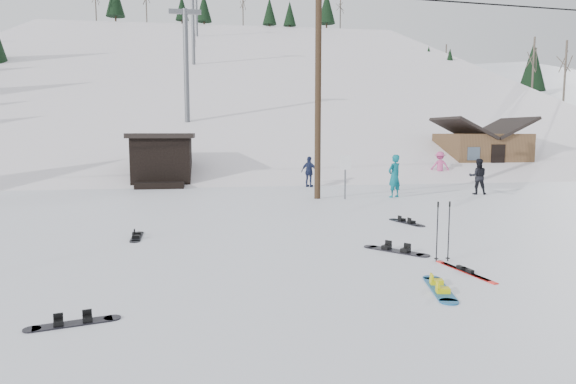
{
  "coord_description": "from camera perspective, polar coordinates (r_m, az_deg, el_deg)",
  "views": [
    {
      "loc": [
        -2.51,
        -7.19,
        2.82
      ],
      "look_at": [
        -0.68,
        4.75,
        1.4
      ],
      "focal_mm": 32.0,
      "sensor_mm": 36.0,
      "label": 1
    }
  ],
  "objects": [
    {
      "name": "ground",
      "position": [
        8.12,
        10.15,
        -13.73
      ],
      "size": [
        200.0,
        200.0,
        0.0
      ],
      "primitive_type": "plane",
      "color": "white",
      "rests_on": "ground"
    },
    {
      "name": "ski_slope",
      "position": [
        63.98,
        -6.26,
        -6.73
      ],
      "size": [
        60.0,
        85.24,
        65.97
      ],
      "primitive_type": "cube",
      "rotation": [
        0.31,
        0.0,
        0.0
      ],
      "color": "white",
      "rests_on": "ground"
    },
    {
      "name": "ridge_right",
      "position": [
        71.43,
        26.18,
        -5.15
      ],
      "size": [
        45.66,
        93.98,
        54.59
      ],
      "primitive_type": "cube",
      "rotation": [
        0.21,
        -0.05,
        -0.12
      ],
      "color": "white",
      "rests_on": "ground"
    },
    {
      "name": "treeline_right",
      "position": [
        62.53,
        29.37,
        3.26
      ],
      "size": [
        20.0,
        60.0,
        10.0
      ],
      "primitive_type": null,
      "color": "black",
      "rests_on": "ground"
    },
    {
      "name": "treeline_crest",
      "position": [
        93.26,
        -7.19,
        4.92
      ],
      "size": [
        50.0,
        6.0,
        10.0
      ],
      "primitive_type": null,
      "color": "black",
      "rests_on": "ski_slope"
    },
    {
      "name": "utility_pole",
      "position": [
        21.74,
        3.36,
        11.6
      ],
      "size": [
        2.0,
        0.26,
        9.0
      ],
      "color": "#3A2819",
      "rests_on": "ground"
    },
    {
      "name": "trail_sign",
      "position": [
        21.56,
        6.39,
        2.55
      ],
      "size": [
        0.5,
        0.09,
        1.85
      ],
      "color": "#595B60",
      "rests_on": "ground"
    },
    {
      "name": "lift_hut",
      "position": [
        28.28,
        -13.78,
        3.56
      ],
      "size": [
        3.4,
        4.1,
        2.75
      ],
      "color": "black",
      "rests_on": "ground"
    },
    {
      "name": "lift_tower_near",
      "position": [
        37.56,
        -11.26,
        14.29
      ],
      "size": [
        2.2,
        0.36,
        8.0
      ],
      "color": "#595B60",
      "rests_on": "ski_slope"
    },
    {
      "name": "lift_tower_mid",
      "position": [
        58.36,
        -10.52,
        17.99
      ],
      "size": [
        2.2,
        0.36,
        8.0
      ],
      "color": "#595B60",
      "rests_on": "ski_slope"
    },
    {
      "name": "lift_tower_far",
      "position": [
        79.28,
        -10.16,
        19.75
      ],
      "size": [
        2.2,
        0.36,
        8.0
      ],
      "color": "#595B60",
      "rests_on": "ski_slope"
    },
    {
      "name": "cabin",
      "position": [
        35.79,
        20.65,
        4.13
      ],
      "size": [
        5.39,
        4.4,
        3.77
      ],
      "color": "brown",
      "rests_on": "ground"
    },
    {
      "name": "hero_snowboard",
      "position": [
        9.74,
        16.49,
        -10.21
      ],
      "size": [
        0.62,
        1.68,
        0.12
      ],
      "rotation": [
        0.0,
        0.0,
        1.36
      ],
      "color": "#165C94",
      "rests_on": "ground"
    },
    {
      "name": "hero_skis",
      "position": [
        11.07,
        19.07,
        -8.28
      ],
      "size": [
        0.42,
        1.8,
        0.09
      ],
      "rotation": [
        0.0,
        0.0,
        0.18
      ],
      "color": "red",
      "rests_on": "ground"
    },
    {
      "name": "ski_poles",
      "position": [
        11.68,
        16.84,
        -4.16
      ],
      "size": [
        0.36,
        0.1,
        1.32
      ],
      "color": "black",
      "rests_on": "ground"
    },
    {
      "name": "board_scatter_a",
      "position": [
        8.41,
        -22.76,
        -13.25
      ],
      "size": [
        1.31,
        0.55,
        0.09
      ],
      "rotation": [
        0.0,
        0.0,
        0.27
      ],
      "color": "black",
      "rests_on": "ground"
    },
    {
      "name": "board_scatter_b",
      "position": [
        14.4,
        -16.45,
        -4.76
      ],
      "size": [
        0.32,
        1.45,
        0.1
      ],
      "rotation": [
        0.0,
        0.0,
        1.62
      ],
      "color": "black",
      "rests_on": "ground"
    },
    {
      "name": "board_scatter_d",
      "position": [
        12.48,
        11.89,
        -6.36
      ],
      "size": [
        1.23,
        1.36,
        0.12
      ],
      "rotation": [
        0.0,
        0.0,
        -0.85
      ],
      "color": "black",
      "rests_on": "ground"
    },
    {
      "name": "board_scatter_f",
      "position": [
        16.39,
        13.03,
        -3.28
      ],
      "size": [
        0.69,
        1.52,
        0.11
      ],
      "rotation": [
        0.0,
        0.0,
        1.88
      ],
      "color": "black",
      "rests_on": "ground"
    },
    {
      "name": "skier_teal",
      "position": [
        22.59,
        11.73,
        1.75
      ],
      "size": [
        0.8,
        0.71,
        1.85
      ],
      "primitive_type": "imported",
      "rotation": [
        0.0,
        0.0,
        3.63
      ],
      "color": "#0B626E",
      "rests_on": "ground"
    },
    {
      "name": "skier_dark",
      "position": [
        24.74,
        20.35,
        1.63
      ],
      "size": [
        0.95,
        0.84,
        1.62
      ],
      "primitive_type": "imported",
      "rotation": [
        0.0,
        0.0,
        2.8
      ],
      "color": "black",
      "rests_on": "ground"
    },
    {
      "name": "skier_pink",
      "position": [
        31.17,
        16.51,
        2.79
      ],
      "size": [
        1.18,
        0.8,
        1.68
      ],
      "primitive_type": "imported",
      "rotation": [
        0.0,
        0.0,
        2.97
      ],
      "color": "#C64582",
      "rests_on": "ground"
    },
    {
      "name": "skier_navy",
      "position": [
        26.35,
        2.39,
        2.27
      ],
      "size": [
        0.96,
        0.87,
        1.57
      ],
      "primitive_type": "imported",
      "rotation": [
        0.0,
        0.0,
        2.48
      ],
      "color": "#1C2446",
      "rests_on": "ground"
    }
  ]
}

